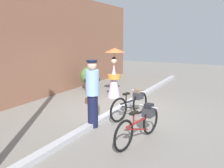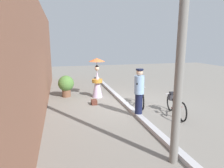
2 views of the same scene
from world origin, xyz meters
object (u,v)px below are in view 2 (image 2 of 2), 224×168
(bicycle_far_side, at_px, (141,96))
(person_officer, at_px, (139,92))
(utility_pole, at_px, (181,52))
(bicycle_near_officer, at_px, (175,104))
(backpack_on_pavement, at_px, (94,102))
(potted_plant_by_door, at_px, (66,85))
(person_with_parasol, at_px, (97,78))

(bicycle_far_side, bearing_deg, person_officer, 154.37)
(bicycle_far_side, distance_m, utility_pole, 4.50)
(bicycle_near_officer, height_order, backpack_on_pavement, bicycle_near_officer)
(person_officer, distance_m, utility_pole, 3.15)
(person_officer, height_order, potted_plant_by_door, person_officer)
(bicycle_far_side, xyz_separation_m, person_with_parasol, (1.75, 1.50, 0.52))
(bicycle_near_officer, bearing_deg, backpack_on_pavement, 53.81)
(person_with_parasol, relative_size, backpack_on_pavement, 6.39)
(person_with_parasol, xyz_separation_m, backpack_on_pavement, (-1.13, 0.35, -0.82))
(person_with_parasol, xyz_separation_m, potted_plant_by_door, (0.47, 1.43, -0.33))
(person_with_parasol, bearing_deg, bicycle_far_side, -139.27)
(bicycle_near_officer, distance_m, potted_plant_by_door, 5.14)
(person_officer, distance_m, potted_plant_by_door, 4.15)
(bicycle_near_officer, xyz_separation_m, person_with_parasol, (3.06, 2.30, 0.52))
(potted_plant_by_door, bearing_deg, person_with_parasol, -108.37)
(bicycle_near_officer, height_order, bicycle_far_side, bicycle_far_side)
(person_with_parasol, bearing_deg, potted_plant_by_door, 71.63)
(bicycle_near_officer, xyz_separation_m, utility_pole, (-2.63, 1.66, 1.99))
(bicycle_far_side, distance_m, potted_plant_by_door, 3.68)
(person_with_parasol, bearing_deg, backpack_on_pavement, 162.95)
(potted_plant_by_door, bearing_deg, bicycle_far_side, -127.14)
(utility_pole, bearing_deg, person_officer, -6.25)
(person_officer, relative_size, backpack_on_pavement, 5.83)
(bicycle_near_officer, bearing_deg, potted_plant_by_door, 46.52)
(backpack_on_pavement, bearing_deg, bicycle_far_side, -108.54)
(person_officer, xyz_separation_m, person_with_parasol, (2.92, 0.94, 0.01))
(bicycle_near_officer, xyz_separation_m, backpack_on_pavement, (1.93, 2.64, -0.30))
(person_officer, bearing_deg, utility_pole, 173.75)
(person_with_parasol, height_order, utility_pole, utility_pole)
(bicycle_far_side, height_order, potted_plant_by_door, potted_plant_by_door)
(bicycle_far_side, bearing_deg, backpack_on_pavement, 71.46)
(person_officer, relative_size, person_with_parasol, 0.91)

